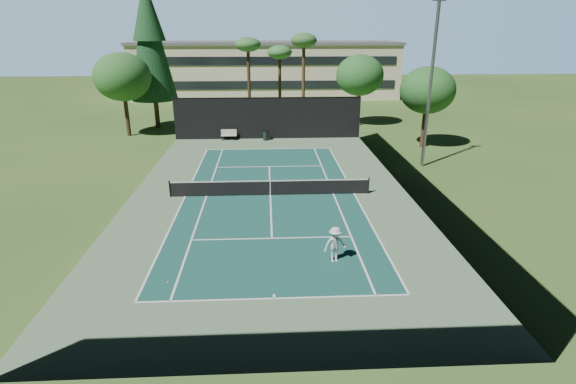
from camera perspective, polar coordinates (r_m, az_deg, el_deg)
The scene contains 22 objects.
ground at distance 29.11m, azimuth -2.26°, elevation -0.42°, with size 160.00×160.00×0.00m, color #375A22.
apron_slab at distance 29.11m, azimuth -2.26°, elevation -0.41°, with size 18.00×32.00×0.01m, color #5A7A55.
court_surface at distance 29.11m, azimuth -2.26°, elevation -0.40°, with size 10.97×23.77×0.01m, color #184D43.
court_lines at distance 29.11m, azimuth -2.26°, elevation -0.38°, with size 11.07×23.87×0.01m.
tennis_net at distance 28.92m, azimuth -2.28°, elevation 0.62°, with size 12.90×0.10×1.10m.
fence at distance 28.54m, azimuth -2.32°, elevation 3.41°, with size 18.04×32.05×4.03m.
player at distance 20.82m, azimuth 6.01°, elevation -6.63°, with size 1.11×0.64×1.72m, color silver.
tennis_ball_a at distance 20.09m, azimuth -14.97°, elevation -11.00°, with size 0.08×0.08×0.08m, color #C5DE32.
tennis_ball_b at distance 30.52m, azimuth -7.40°, elevation 0.48°, with size 0.07×0.07×0.07m, color #CAEA35.
tennis_ball_c at distance 33.63m, azimuth -4.10°, elevation 2.44°, with size 0.06×0.06×0.06m, color #CEEB35.
tennis_ball_d at distance 34.31m, azimuth -8.68°, elevation 2.63°, with size 0.07×0.07×0.07m, color #DAF337.
park_bench at distance 44.13m, azimuth -7.53°, elevation 7.27°, with size 1.50×0.45×1.02m.
trash_bin at distance 43.68m, azimuth -2.86°, elevation 7.19°, with size 0.56×0.56×0.95m.
pine_tree at distance 50.68m, azimuth -17.23°, elevation 18.50°, with size 4.80×4.80×15.00m.
palm_a at distance 51.35m, azimuth -5.10°, elevation 17.75°, with size 2.80×2.80×9.32m.
palm_b at distance 53.38m, azimuth -1.07°, elevation 17.02°, with size 2.80×2.80×8.42m.
palm_c at distance 50.48m, azimuth 2.03°, elevation 18.25°, with size 2.80×2.80×9.77m.
decid_tree_a at distance 50.55m, azimuth 9.09°, elevation 14.41°, with size 5.12×5.12×7.62m.
decid_tree_b at distance 42.08m, azimuth 17.30°, elevation 12.22°, with size 4.80×4.80×7.14m.
decid_tree_c at distance 47.54m, azimuth -20.30°, elevation 13.53°, with size 5.44×5.44×8.09m.
campus_building at distance 73.50m, azimuth -2.79°, elevation 15.36°, with size 40.50×12.50×8.30m.
light_pole at distance 35.65m, azimuth 17.67°, elevation 13.16°, with size 0.90×0.25×12.22m.
Camera 1 is at (-0.22, -27.28, 10.16)m, focal length 28.00 mm.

